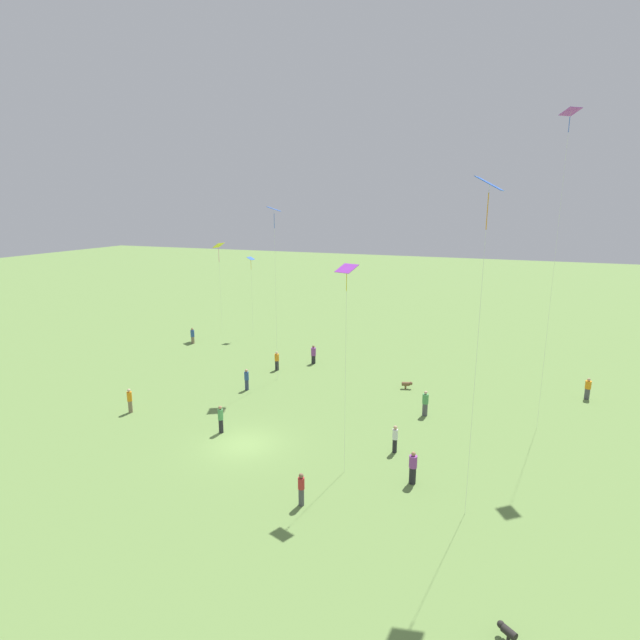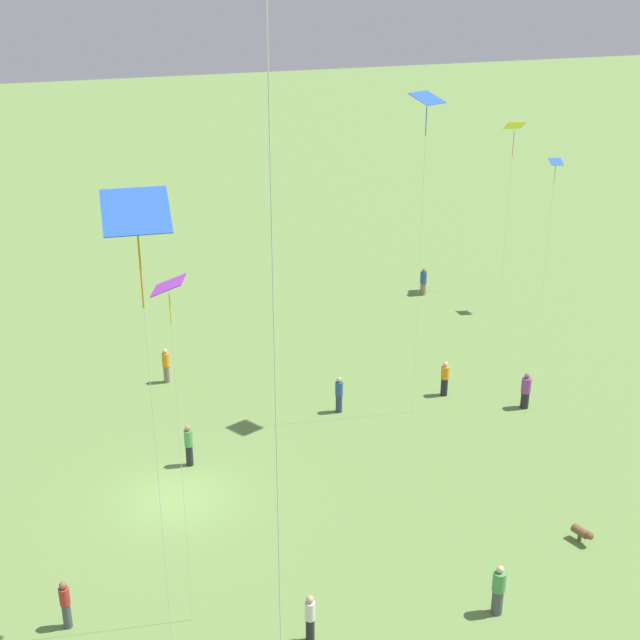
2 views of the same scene
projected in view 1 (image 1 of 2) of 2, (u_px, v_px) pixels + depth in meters
The scene contains 20 objects.
ground_plane at pixel (245, 444), 31.37m from camera, with size 240.00×240.00×0.00m, color #6B8E47.
person_0 at pixel (221, 419), 32.77m from camera, with size 0.46×0.46×1.88m.
person_1 at pixel (193, 336), 53.89m from camera, with size 0.49×0.49×1.73m.
person_2 at pixel (301, 489), 24.84m from camera, with size 0.45×0.45×1.75m.
person_3 at pixel (413, 468), 26.80m from camera, with size 0.46×0.46×1.86m.
person_4 at pixel (313, 355), 47.09m from camera, with size 0.61×0.61×1.78m.
person_5 at pixel (588, 389), 38.49m from camera, with size 0.61×0.61×1.71m.
person_6 at pixel (395, 439), 30.17m from camera, with size 0.38×0.38×1.74m.
person_7 at pixel (247, 379), 40.37m from camera, with size 0.50×0.50×1.77m.
person_8 at pixel (130, 400), 35.98m from camera, with size 0.47×0.47×1.81m.
person_9 at pixel (425, 403), 35.45m from camera, with size 0.44×0.44×1.86m.
person_10 at pixel (277, 361), 45.21m from camera, with size 0.55×0.55×1.76m.
kite_0 at pixel (274, 215), 39.93m from camera, with size 1.46×1.44×14.55m.
kite_1 at pixel (568, 133), 29.41m from camera, with size 1.26×1.27×20.19m.
kite_3 at pixel (219, 248), 56.50m from camera, with size 1.25×1.13×10.48m.
kite_5 at pixel (489, 195), 20.93m from camera, with size 1.33×1.20×15.88m.
kite_7 at pixel (251, 262), 55.96m from camera, with size 0.86×0.82×8.96m.
kite_8 at pixel (347, 277), 25.61m from camera, with size 1.14×1.18×11.73m.
dog_0 at pixel (507, 631), 17.22m from camera, with size 0.60×0.70×0.55m.
dog_1 at pixel (407, 384), 40.72m from camera, with size 0.52×0.89×0.61m.
Camera 1 is at (25.09, 14.88, 14.74)m, focal length 28.00 mm.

